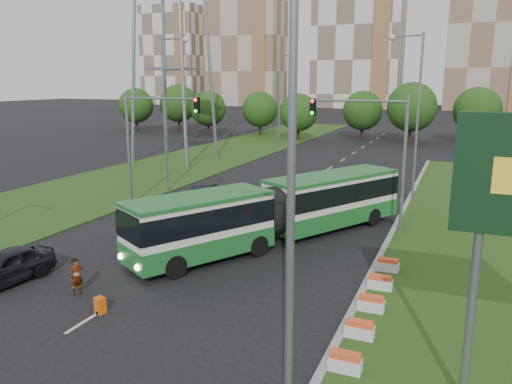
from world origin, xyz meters
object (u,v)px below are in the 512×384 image
at_px(traffic_mast_median, 377,141).
at_px(articulated_bus, 273,209).
at_px(traffic_mast_left, 147,132).
at_px(car_left_near, 3,267).
at_px(car_left_far, 202,195).
at_px(pedestrian, 77,277).
at_px(shopping_trolley, 100,305).

bearing_deg(traffic_mast_median, articulated_bus, -138.26).
height_order(traffic_mast_left, car_left_near, traffic_mast_left).
xyz_separation_m(car_left_far, pedestrian, (2.78, -15.87, 0.10)).
xyz_separation_m(car_left_near, car_left_far, (0.97, 16.23, -0.08)).
distance_m(articulated_bus, car_left_near, 13.54).
height_order(car_left_far, pedestrian, pedestrian).
relative_size(traffic_mast_left, articulated_bus, 0.46).
bearing_deg(traffic_mast_median, car_left_near, -132.56).
bearing_deg(traffic_mast_left, car_left_near, -82.91).
xyz_separation_m(traffic_mast_median, pedestrian, (-9.71, -14.30, -4.56)).
distance_m(traffic_mast_median, articulated_bus, 7.38).
xyz_separation_m(traffic_mast_median, traffic_mast_left, (-15.16, -1.00, 0.00)).
xyz_separation_m(traffic_mast_median, shopping_trolley, (-7.69, -15.32, -5.03)).
bearing_deg(traffic_mast_left, traffic_mast_median, 3.77).
bearing_deg(traffic_mast_median, traffic_mast_left, -176.23).
relative_size(articulated_bus, car_left_near, 3.85).
relative_size(car_left_near, pedestrian, 2.86).
xyz_separation_m(traffic_mast_left, pedestrian, (5.45, -13.30, -4.56)).
bearing_deg(traffic_mast_left, shopping_trolley, -62.47).
bearing_deg(shopping_trolley, traffic_mast_median, 80.22).
xyz_separation_m(traffic_mast_median, car_left_near, (-13.46, -14.66, -4.58)).
bearing_deg(car_left_far, car_left_near, -104.34).
bearing_deg(car_left_far, shopping_trolley, -85.07).
height_order(traffic_mast_median, pedestrian, traffic_mast_median).
height_order(car_left_far, shopping_trolley, car_left_far).
bearing_deg(car_left_far, traffic_mast_median, -18.10).
bearing_deg(shopping_trolley, articulated_bus, 92.23).
distance_m(traffic_mast_median, car_left_near, 20.42).
xyz_separation_m(car_left_far, shopping_trolley, (4.80, -16.89, -0.37)).
xyz_separation_m(articulated_bus, car_left_near, (-8.65, -10.37, -0.99)).
distance_m(traffic_mast_median, pedestrian, 17.87).
relative_size(articulated_bus, shopping_trolley, 27.36).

